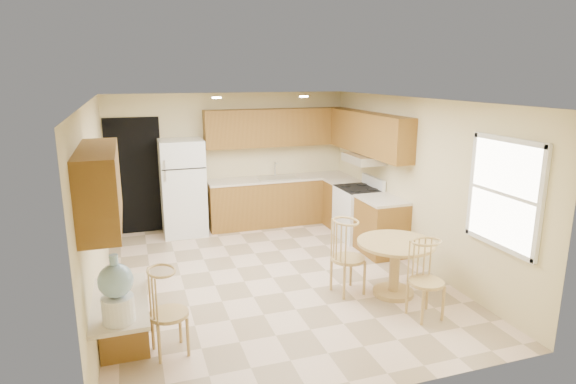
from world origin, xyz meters
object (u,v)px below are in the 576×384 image
object	(u,v)px
refrigerator	(183,188)
water_crock	(117,292)
chair_table_a	(352,252)
stove	(358,212)
dining_table	(395,260)
chair_table_b	(431,275)
chair_desk	(169,307)

from	to	relation	value
refrigerator	water_crock	distance (m)	4.64
refrigerator	chair_table_a	bearing A→B (deg)	-61.59
stove	dining_table	size ratio (longest dim) A/B	1.10
chair_table_a	water_crock	xyz separation A→B (m)	(-2.81, -1.26, 0.44)
stove	chair_table_a	distance (m)	2.33
stove	chair_table_b	xyz separation A→B (m)	(-0.52, -2.93, 0.10)
dining_table	water_crock	xyz separation A→B (m)	(-3.36, -1.11, 0.56)
stove	chair_table_b	bearing A→B (deg)	-100.15
dining_table	chair_desk	bearing A→B (deg)	-169.17
chair_table_b	water_crock	bearing A→B (deg)	2.25
dining_table	chair_table_a	distance (m)	0.59
dining_table	chair_table_b	xyz separation A→B (m)	(0.04, -0.74, 0.09)
stove	chair_table_b	size ratio (longest dim) A/B	1.16
refrigerator	water_crock	world-z (taller)	refrigerator
refrigerator	stove	world-z (taller)	refrigerator
dining_table	chair_table_a	xyz separation A→B (m)	(-0.55, 0.15, 0.13)
stove	water_crock	world-z (taller)	water_crock
dining_table	water_crock	world-z (taller)	water_crock
stove	dining_table	distance (m)	2.26
dining_table	chair_table_b	bearing A→B (deg)	-87.09
chair_desk	water_crock	xyz separation A→B (m)	(-0.45, -0.55, 0.48)
chair_table_a	chair_table_b	size ratio (longest dim) A/B	1.07
refrigerator	stove	bearing A→B (deg)	-22.99
chair_table_b	chair_desk	bearing A→B (deg)	-7.46
refrigerator	chair_table_a	distance (m)	3.71
refrigerator	dining_table	xyz separation A→B (m)	(2.31, -3.41, -0.38)
chair_desk	dining_table	bearing A→B (deg)	91.54
chair_table_b	chair_table_a	bearing A→B (deg)	-60.62
chair_desk	chair_table_a	bearing A→B (deg)	97.48
stove	dining_table	world-z (taller)	stove
chair_table_b	dining_table	bearing A→B (deg)	-91.02
chair_table_a	stove	bearing A→B (deg)	142.91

